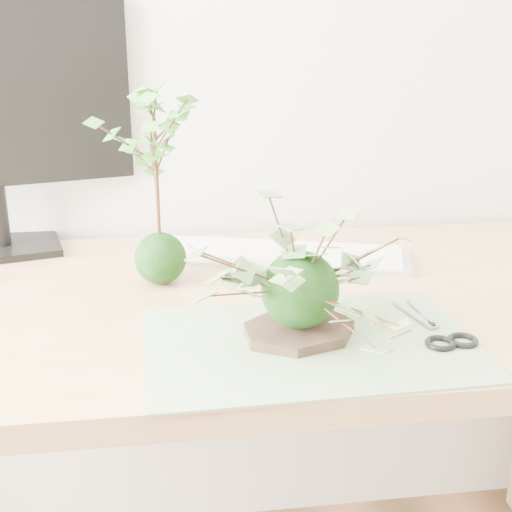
{
  "coord_description": "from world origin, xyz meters",
  "views": [
    {
      "loc": [
        -0.14,
        0.14,
        1.19
      ],
      "look_at": [
        0.0,
        1.14,
        0.84
      ],
      "focal_mm": 50.0,
      "sensor_mm": 36.0,
      "label": 1
    }
  ],
  "objects_px": {
    "ivy_kokedama": "(301,255)",
    "keyboard": "(280,254)",
    "desk": "(245,343)",
    "maple_kokedama": "(154,132)"
  },
  "relations": [
    {
      "from": "maple_kokedama",
      "to": "keyboard",
      "type": "bearing_deg",
      "value": 22.52
    },
    {
      "from": "ivy_kokedama",
      "to": "maple_kokedama",
      "type": "distance_m",
      "value": 0.34
    },
    {
      "from": "ivy_kokedama",
      "to": "maple_kokedama",
      "type": "bearing_deg",
      "value": 127.93
    },
    {
      "from": "ivy_kokedama",
      "to": "keyboard",
      "type": "distance_m",
      "value": 0.36
    },
    {
      "from": "ivy_kokedama",
      "to": "maple_kokedama",
      "type": "height_order",
      "value": "maple_kokedama"
    },
    {
      "from": "desk",
      "to": "keyboard",
      "type": "xyz_separation_m",
      "value": [
        0.09,
        0.17,
        0.1
      ]
    },
    {
      "from": "keyboard",
      "to": "ivy_kokedama",
      "type": "bearing_deg",
      "value": -78.87
    },
    {
      "from": "desk",
      "to": "ivy_kokedama",
      "type": "relative_size",
      "value": 4.05
    },
    {
      "from": "desk",
      "to": "maple_kokedama",
      "type": "distance_m",
      "value": 0.38
    },
    {
      "from": "desk",
      "to": "keyboard",
      "type": "distance_m",
      "value": 0.22
    }
  ]
}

